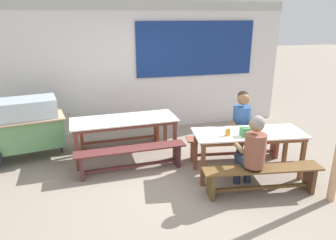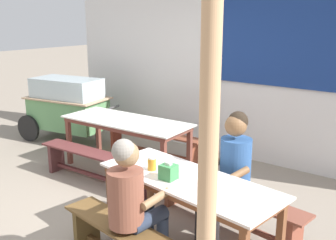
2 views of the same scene
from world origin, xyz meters
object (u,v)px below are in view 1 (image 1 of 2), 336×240
(bench_near_front, at_px, (262,176))
(person_right_near_table, at_px, (242,123))
(bench_near_back, at_px, (235,144))
(food_cart, at_px, (22,125))
(bench_far_front, at_px, (131,156))
(condiment_jar, at_px, (228,132))
(dining_table_far, at_px, (124,123))
(tissue_box, at_px, (245,132))
(person_near_front, at_px, (253,149))
(dining_table_near, at_px, (249,137))
(bench_far_back, at_px, (120,132))

(bench_near_front, xyz_separation_m, person_right_near_table, (0.23, 1.11, 0.43))
(bench_near_back, xyz_separation_m, food_cart, (-3.69, 0.95, 0.36))
(bench_far_front, bearing_deg, condiment_jar, -22.65)
(dining_table_far, distance_m, tissue_box, 2.14)
(person_right_near_table, distance_m, person_near_front, 1.08)
(person_near_front, relative_size, tissue_box, 7.66)
(dining_table_far, height_order, dining_table_near, same)
(person_near_front, height_order, tissue_box, person_near_front)
(bench_far_front, height_order, condiment_jar, condiment_jar)
(bench_near_front, xyz_separation_m, tissue_box, (-0.05, 0.48, 0.52))
(bench_far_back, relative_size, bench_far_front, 0.95)
(person_near_front, bearing_deg, bench_far_back, 126.14)
(bench_far_front, relative_size, food_cart, 1.03)
(person_right_near_table, height_order, tissue_box, person_right_near_table)
(bench_far_front, distance_m, tissue_box, 1.89)
(dining_table_far, bearing_deg, bench_far_back, 92.59)
(bench_near_back, height_order, person_right_near_table, person_right_near_table)
(condiment_jar, bearing_deg, dining_table_far, 140.51)
(dining_table_near, bearing_deg, tissue_box, -138.51)
(dining_table_near, distance_m, bench_near_back, 0.71)
(tissue_box, bearing_deg, dining_table_far, 143.28)
(food_cart, relative_size, person_right_near_table, 1.42)
(condiment_jar, bearing_deg, person_near_front, -69.46)
(bench_far_back, bearing_deg, bench_near_front, -52.83)
(bench_near_back, distance_m, condiment_jar, 0.95)
(bench_far_back, distance_m, food_cart, 1.79)
(bench_far_back, xyz_separation_m, person_right_near_table, (2.02, -1.25, 0.44))
(dining_table_far, height_order, bench_near_front, dining_table_far)
(person_right_near_table, height_order, person_near_front, person_right_near_table)
(bench_far_back, distance_m, bench_far_front, 1.21)
(bench_far_front, xyz_separation_m, tissue_box, (1.68, -0.67, 0.52))
(person_near_front, height_order, condiment_jar, person_near_front)
(bench_far_front, height_order, bench_near_back, same)
(dining_table_far, bearing_deg, food_cart, 167.55)
(dining_table_far, bearing_deg, person_right_near_table, -17.95)
(bench_near_front, height_order, person_near_front, person_near_front)
(bench_far_back, xyz_separation_m, bench_near_back, (1.95, -1.16, 0.01))
(dining_table_near, xyz_separation_m, food_cart, (-3.61, 1.55, -0.02))
(bench_near_front, height_order, condiment_jar, condiment_jar)
(food_cart, distance_m, condiment_jar, 3.60)
(bench_near_back, bearing_deg, bench_far_back, 149.14)
(bench_near_back, bearing_deg, bench_far_front, -178.69)
(condiment_jar, bearing_deg, bench_near_back, 54.01)
(bench_far_back, relative_size, tissue_box, 11.07)
(bench_far_front, xyz_separation_m, person_near_front, (1.60, -1.06, 0.40))
(person_right_near_table, bearing_deg, bench_near_front, -101.51)
(food_cart, bearing_deg, condiment_jar, -26.25)
(dining_table_near, xyz_separation_m, bench_far_front, (-1.82, 0.56, -0.37))
(tissue_box, bearing_deg, bench_far_back, 132.76)
(person_near_front, bearing_deg, dining_table_far, 134.38)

